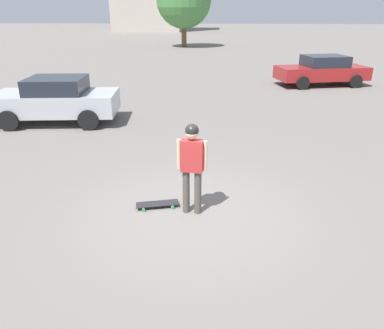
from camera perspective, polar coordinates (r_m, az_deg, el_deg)
name	(u,v)px	position (r m, az deg, el deg)	size (l,w,h in m)	color
ground_plane	(192,212)	(7.23, 0.00, -7.24)	(220.00, 220.00, 0.00)	slate
person	(192,160)	(6.76, 0.00, 0.68)	(0.24, 0.55, 1.75)	#4C4742
skateboard	(157,204)	(7.40, -5.28, -6.00)	(0.45, 0.86, 0.08)	#232328
car_parked_near	(56,100)	(13.61, -20.00, 9.28)	(2.40, 4.24, 1.53)	#ADB2B7
car_parked_far	(322,70)	(20.68, 19.22, 13.41)	(2.80, 4.79, 1.49)	maroon
tree_distant	(184,0)	(41.13, -1.27, 23.79)	(5.55, 5.55, 7.35)	brown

